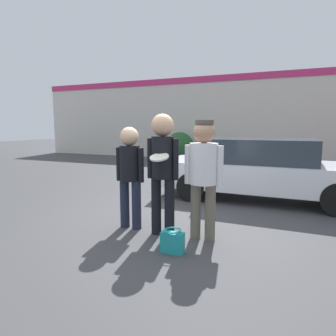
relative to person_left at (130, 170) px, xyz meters
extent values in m
plane|color=#3F3F42|center=(0.45, 0.18, -0.96)|extent=(56.00, 56.00, 0.00)
cube|color=silver|center=(0.45, 10.37, 1.07)|extent=(24.00, 0.18, 4.05)
cube|color=#CC2D6B|center=(0.45, 10.26, 2.94)|extent=(24.00, 0.04, 0.30)
cylinder|color=#1E2338|center=(-0.11, 0.00, -0.57)|extent=(0.15, 0.15, 0.78)
cylinder|color=#1E2338|center=(0.11, 0.00, -0.57)|extent=(0.15, 0.15, 0.78)
cylinder|color=black|center=(0.00, 0.00, 0.10)|extent=(0.32, 0.32, 0.56)
cylinder|color=black|center=(-0.20, 0.00, 0.08)|extent=(0.09, 0.09, 0.54)
cylinder|color=black|center=(0.20, 0.00, 0.08)|extent=(0.09, 0.09, 0.54)
sphere|color=#DBB28E|center=(0.00, 0.00, 0.53)|extent=(0.29, 0.29, 0.29)
cylinder|color=black|center=(0.50, -0.08, -0.52)|extent=(0.15, 0.15, 0.88)
cylinder|color=black|center=(0.72, -0.08, -0.52)|extent=(0.15, 0.15, 0.88)
cylinder|color=black|center=(0.61, -0.08, 0.23)|extent=(0.33, 0.33, 0.62)
cylinder|color=black|center=(0.40, -0.08, 0.21)|extent=(0.09, 0.09, 0.60)
cylinder|color=black|center=(0.82, -0.08, 0.21)|extent=(0.09, 0.09, 0.60)
sphere|color=tan|center=(0.61, -0.08, 0.70)|extent=(0.33, 0.33, 0.33)
cylinder|color=silver|center=(0.67, -0.32, 0.26)|extent=(0.27, 0.26, 0.10)
cylinder|color=#665B4C|center=(1.11, -0.01, -0.55)|extent=(0.15, 0.15, 0.83)
cylinder|color=#665B4C|center=(1.33, -0.01, -0.55)|extent=(0.15, 0.15, 0.83)
cylinder|color=silver|center=(1.22, -0.01, 0.16)|extent=(0.40, 0.40, 0.58)
cylinder|color=silver|center=(0.98, -0.01, 0.14)|extent=(0.09, 0.09, 0.57)
cylinder|color=silver|center=(1.46, -0.01, 0.14)|extent=(0.09, 0.09, 0.57)
sphere|color=tan|center=(1.22, -0.01, 0.60)|extent=(0.31, 0.31, 0.31)
cylinder|color=#4C4742|center=(1.22, -0.01, 0.74)|extent=(0.26, 0.26, 0.06)
cube|color=silver|center=(1.75, 2.85, -0.40)|extent=(4.59, 1.75, 0.58)
cube|color=#28333D|center=(1.66, 2.85, 0.15)|extent=(2.39, 1.51, 0.52)
cylinder|color=black|center=(3.17, 3.63, -0.64)|extent=(0.63, 0.22, 0.63)
cylinder|color=black|center=(0.32, 3.63, -0.64)|extent=(0.63, 0.22, 0.63)
cylinder|color=black|center=(0.32, 2.07, -0.64)|extent=(0.63, 0.22, 0.63)
sphere|color=#285B2D|center=(-2.86, 9.49, -0.28)|extent=(1.37, 1.37, 1.37)
cube|color=teal|center=(1.00, -0.64, -0.82)|extent=(0.30, 0.14, 0.28)
torus|color=teal|center=(1.00, -0.64, -0.65)|extent=(0.23, 0.23, 0.02)
camera|label=1|loc=(2.44, -4.08, 0.68)|focal=32.00mm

